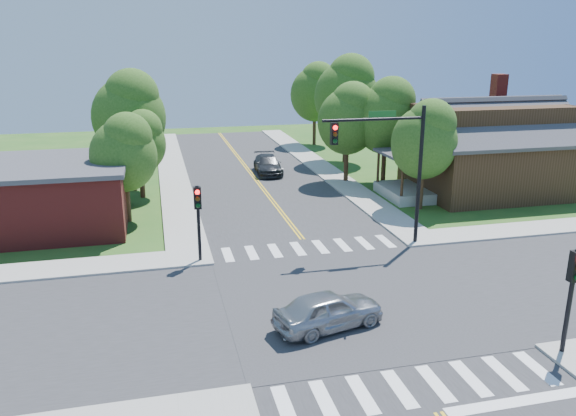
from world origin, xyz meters
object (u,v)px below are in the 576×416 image
object	(u,v)px
signal_mast_ne	(390,154)
car_dgrey	(268,165)
signal_pole_nw	(198,210)
car_silver	(328,311)
signal_pole_se	(573,283)
house_ne	(489,145)

from	to	relation	value
signal_mast_ne	car_dgrey	size ratio (longest dim) A/B	1.44
signal_pole_nw	car_silver	size ratio (longest dim) A/B	0.86
car_dgrey	signal_pole_nw	bearing A→B (deg)	-107.27
signal_mast_ne	signal_pole_se	xyz separation A→B (m)	(1.69, -11.21, -2.19)
signal_pole_se	car_silver	world-z (taller)	signal_pole_se
signal_mast_ne	house_ne	size ratio (longest dim) A/B	0.55
car_silver	car_dgrey	size ratio (longest dim) A/B	0.89
signal_mast_ne	car_silver	xyz separation A→B (m)	(-5.48, -7.59, -4.14)
signal_mast_ne	signal_pole_nw	size ratio (longest dim) A/B	1.89
house_ne	signal_pole_nw	bearing A→B (deg)	-157.31
house_ne	car_silver	xyz separation A→B (m)	(-16.67, -16.24, -2.62)
house_ne	car_dgrey	distance (m)	16.72
signal_mast_ne	car_dgrey	xyz separation A→B (m)	(-2.57, 17.76, -4.14)
signal_pole_nw	car_dgrey	size ratio (longest dim) A/B	0.76
signal_mast_ne	signal_pole_se	bearing A→B (deg)	-81.44
car_silver	signal_pole_se	bearing A→B (deg)	-130.54
signal_mast_ne	signal_pole_se	distance (m)	11.55
car_silver	signal_mast_ne	bearing A→B (deg)	-49.55
house_ne	car_dgrey	size ratio (longest dim) A/B	2.60
signal_pole_se	signal_mast_ne	bearing A→B (deg)	98.56
signal_pole_se	car_silver	xyz separation A→B (m)	(-7.16, 3.62, -1.95)
signal_pole_se	car_dgrey	bearing A→B (deg)	98.37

